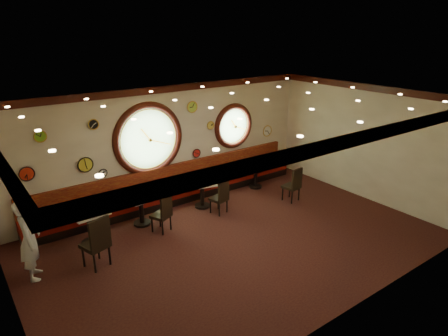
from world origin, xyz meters
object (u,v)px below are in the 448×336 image
at_px(table_d, 256,174).
at_px(condiment_c_pepper, 205,180).
at_px(condiment_a_pepper, 87,209).
at_px(waiter, 29,240).
at_px(table_a, 90,223).
at_px(condiment_b_bottle, 139,191).
at_px(chair_d, 294,183).
at_px(table_b, 141,207).
at_px(condiment_a_bottle, 91,204).
at_px(condiment_d_pepper, 257,164).
at_px(condiment_d_bottle, 256,162).
at_px(condiment_d_salt, 253,164).
at_px(condiment_b_salt, 135,195).
at_px(condiment_a_salt, 85,208).
at_px(condiment_c_bottle, 204,178).
at_px(chair_c, 221,195).
at_px(condiment_c_salt, 198,181).
at_px(chair_a, 97,239).
at_px(condiment_b_pepper, 142,195).
at_px(table_c, 202,191).

height_order(table_d, condiment_c_pepper, condiment_c_pepper).
xyz_separation_m(condiment_a_pepper, waiter, (-1.31, -0.60, -0.05)).
relative_size(table_a, condiment_b_bottle, 4.69).
bearing_deg(chair_d, table_b, 155.20).
xyz_separation_m(table_d, condiment_a_bottle, (-5.04, -0.26, 0.47)).
relative_size(condiment_d_pepper, condiment_d_bottle, 0.50).
xyz_separation_m(condiment_d_salt, condiment_c_pepper, (-1.98, -0.37, 0.04)).
bearing_deg(condiment_b_salt, condiment_a_salt, -172.10).
relative_size(condiment_a_pepper, condiment_c_bottle, 0.62).
xyz_separation_m(condiment_a_bottle, condiment_b_bottle, (1.26, 0.21, -0.07)).
bearing_deg(condiment_a_pepper, condiment_c_pepper, 1.44).
distance_m(condiment_a_pepper, condiment_d_bottle, 5.25).
distance_m(table_b, condiment_c_bottle, 1.88).
height_order(chair_c, condiment_d_salt, chair_c).
bearing_deg(table_a, table_b, 8.62).
distance_m(table_d, waiter, 6.55).
xyz_separation_m(table_a, condiment_c_salt, (2.97, 0.19, 0.26)).
relative_size(condiment_a_salt, condiment_c_salt, 0.79).
xyz_separation_m(table_b, chair_a, (-1.50, -1.21, 0.17)).
relative_size(condiment_d_salt, condiment_b_pepper, 1.07).
bearing_deg(table_c, chair_d, -27.69).
bearing_deg(condiment_d_salt, waiter, -170.78).
distance_m(chair_a, chair_c, 3.48).
bearing_deg(condiment_b_bottle, table_d, 0.80).
bearing_deg(waiter, chair_a, -95.43).
distance_m(table_d, condiment_c_salt, 2.22).
bearing_deg(condiment_a_salt, waiter, -152.10).
distance_m(chair_c, condiment_a_salt, 3.36).
bearing_deg(condiment_c_salt, condiment_d_pepper, 4.93).
relative_size(chair_d, condiment_d_pepper, 6.67).
distance_m(table_c, condiment_d_salt, 2.09).
distance_m(condiment_b_pepper, condiment_c_pepper, 1.79).
xyz_separation_m(condiment_a_bottle, waiter, (-1.43, -0.70, -0.08)).
distance_m(chair_a, condiment_c_pepper, 3.51).
height_order(chair_d, condiment_a_bottle, condiment_a_bottle).
bearing_deg(chair_d, condiment_c_salt, 145.10).
bearing_deg(condiment_c_salt, condiment_c_pepper, -25.99).
relative_size(condiment_a_pepper, waiter, 0.07).
bearing_deg(table_d, condiment_c_bottle, -174.68).
relative_size(table_d, condiment_c_salt, 6.27).
bearing_deg(condiment_b_salt, condiment_c_bottle, -2.28).
height_order(table_c, condiment_c_pepper, condiment_c_pepper).
distance_m(chair_a, condiment_d_pepper, 5.54).
bearing_deg(condiment_a_pepper, table_c, 2.67).
distance_m(table_b, waiter, 2.78).
bearing_deg(condiment_c_bottle, condiment_a_pepper, -176.87).
bearing_deg(condiment_b_pepper, condiment_a_bottle, -178.05).
distance_m(condiment_a_bottle, waiter, 1.59).
bearing_deg(table_c, chair_a, -160.13).
relative_size(chair_d, condiment_c_pepper, 5.30).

